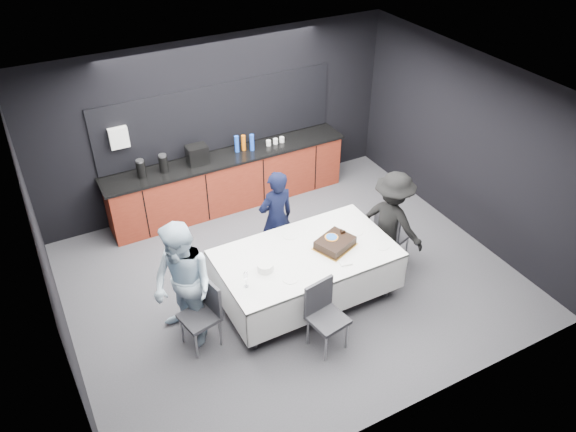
{
  "coord_description": "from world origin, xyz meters",
  "views": [
    {
      "loc": [
        -2.88,
        -5.31,
        5.38
      ],
      "look_at": [
        0.0,
        0.1,
        1.05
      ],
      "focal_mm": 35.0,
      "sensor_mm": 36.0,
      "label": 1
    }
  ],
  "objects_px": {
    "chair_right": "(390,233)",
    "person_right": "(392,222)",
    "party_table": "(306,261)",
    "plate_stack": "(265,267)",
    "person_center": "(276,219)",
    "chair_near": "(324,311)",
    "person_left": "(183,286)",
    "cake_assembly": "(335,243)",
    "champagne_flute": "(246,277)",
    "chair_left": "(204,309)"
  },
  "relations": [
    {
      "from": "party_table",
      "to": "champagne_flute",
      "type": "bearing_deg",
      "value": -166.65
    },
    {
      "from": "person_left",
      "to": "person_right",
      "type": "relative_size",
      "value": 1.12
    },
    {
      "from": "champagne_flute",
      "to": "chair_near",
      "type": "xyz_separation_m",
      "value": [
        0.75,
        -0.59,
        -0.4
      ]
    },
    {
      "from": "party_table",
      "to": "chair_near",
      "type": "bearing_deg",
      "value": -104.33
    },
    {
      "from": "plate_stack",
      "to": "person_right",
      "type": "distance_m",
      "value": 2.03
    },
    {
      "from": "person_center",
      "to": "person_left",
      "type": "relative_size",
      "value": 0.89
    },
    {
      "from": "party_table",
      "to": "plate_stack",
      "type": "distance_m",
      "value": 0.65
    },
    {
      "from": "chair_near",
      "to": "person_right",
      "type": "xyz_separation_m",
      "value": [
        1.62,
        0.86,
        0.24
      ]
    },
    {
      "from": "party_table",
      "to": "plate_stack",
      "type": "bearing_deg",
      "value": -173.72
    },
    {
      "from": "chair_right",
      "to": "person_right",
      "type": "relative_size",
      "value": 0.6
    },
    {
      "from": "party_table",
      "to": "chair_left",
      "type": "bearing_deg",
      "value": -175.64
    },
    {
      "from": "plate_stack",
      "to": "person_center",
      "type": "distance_m",
      "value": 1.14
    },
    {
      "from": "party_table",
      "to": "person_left",
      "type": "bearing_deg",
      "value": 178.28
    },
    {
      "from": "chair_left",
      "to": "person_left",
      "type": "xyz_separation_m",
      "value": [
        -0.17,
        0.16,
        0.33
      ]
    },
    {
      "from": "chair_near",
      "to": "person_center",
      "type": "xyz_separation_m",
      "value": [
        0.22,
        1.7,
        0.23
      ]
    },
    {
      "from": "party_table",
      "to": "cake_assembly",
      "type": "xyz_separation_m",
      "value": [
        0.39,
        -0.07,
        0.2
      ]
    },
    {
      "from": "party_table",
      "to": "chair_left",
      "type": "distance_m",
      "value": 1.49
    },
    {
      "from": "plate_stack",
      "to": "party_table",
      "type": "bearing_deg",
      "value": 6.28
    },
    {
      "from": "party_table",
      "to": "person_center",
      "type": "xyz_separation_m",
      "value": [
        0.01,
        0.88,
        0.12
      ]
    },
    {
      "from": "chair_right",
      "to": "person_left",
      "type": "bearing_deg",
      "value": -179.25
    },
    {
      "from": "cake_assembly",
      "to": "champagne_flute",
      "type": "xyz_separation_m",
      "value": [
        -1.35,
        -0.15,
        0.1
      ]
    },
    {
      "from": "chair_near",
      "to": "plate_stack",
      "type": "bearing_deg",
      "value": 118.93
    },
    {
      "from": "person_right",
      "to": "person_center",
      "type": "bearing_deg",
      "value": 38.68
    },
    {
      "from": "champagne_flute",
      "to": "person_left",
      "type": "xyz_separation_m",
      "value": [
        -0.69,
        0.28,
        -0.08
      ]
    },
    {
      "from": "party_table",
      "to": "person_left",
      "type": "distance_m",
      "value": 1.67
    },
    {
      "from": "chair_left",
      "to": "person_center",
      "type": "relative_size",
      "value": 0.61
    },
    {
      "from": "chair_left",
      "to": "chair_right",
      "type": "relative_size",
      "value": 1.0
    },
    {
      "from": "party_table",
      "to": "chair_right",
      "type": "height_order",
      "value": "chair_right"
    },
    {
      "from": "champagne_flute",
      "to": "person_right",
      "type": "distance_m",
      "value": 2.39
    },
    {
      "from": "party_table",
      "to": "person_right",
      "type": "distance_m",
      "value": 1.42
    },
    {
      "from": "chair_right",
      "to": "chair_near",
      "type": "distance_m",
      "value": 1.89
    },
    {
      "from": "champagne_flute",
      "to": "person_center",
      "type": "bearing_deg",
      "value": 48.75
    },
    {
      "from": "cake_assembly",
      "to": "champagne_flute",
      "type": "relative_size",
      "value": 2.73
    },
    {
      "from": "champagne_flute",
      "to": "plate_stack",
      "type": "bearing_deg",
      "value": 25.28
    },
    {
      "from": "plate_stack",
      "to": "chair_near",
      "type": "distance_m",
      "value": 0.9
    },
    {
      "from": "person_right",
      "to": "person_left",
      "type": "bearing_deg",
      "value": 69.43
    },
    {
      "from": "champagne_flute",
      "to": "chair_left",
      "type": "height_order",
      "value": "champagne_flute"
    },
    {
      "from": "person_center",
      "to": "champagne_flute",
      "type": "bearing_deg",
      "value": 44.27
    },
    {
      "from": "champagne_flute",
      "to": "person_left",
      "type": "relative_size",
      "value": 0.13
    },
    {
      "from": "chair_left",
      "to": "plate_stack",
      "type": "bearing_deg",
      "value": 2.95
    },
    {
      "from": "party_table",
      "to": "person_left",
      "type": "relative_size",
      "value": 1.35
    },
    {
      "from": "chair_left",
      "to": "chair_near",
      "type": "distance_m",
      "value": 1.45
    },
    {
      "from": "champagne_flute",
      "to": "person_left",
      "type": "bearing_deg",
      "value": 158.18
    },
    {
      "from": "cake_assembly",
      "to": "person_left",
      "type": "xyz_separation_m",
      "value": [
        -2.05,
        0.12,
        0.02
      ]
    },
    {
      "from": "person_center",
      "to": "chair_right",
      "type": "bearing_deg",
      "value": 146.7
    },
    {
      "from": "champagne_flute",
      "to": "person_right",
      "type": "bearing_deg",
      "value": 6.52
    },
    {
      "from": "cake_assembly",
      "to": "chair_near",
      "type": "relative_size",
      "value": 0.66
    },
    {
      "from": "party_table",
      "to": "champagne_flute",
      "type": "relative_size",
      "value": 10.36
    },
    {
      "from": "plate_stack",
      "to": "chair_left",
      "type": "bearing_deg",
      "value": -177.05
    },
    {
      "from": "plate_stack",
      "to": "person_left",
      "type": "distance_m",
      "value": 1.04
    }
  ]
}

